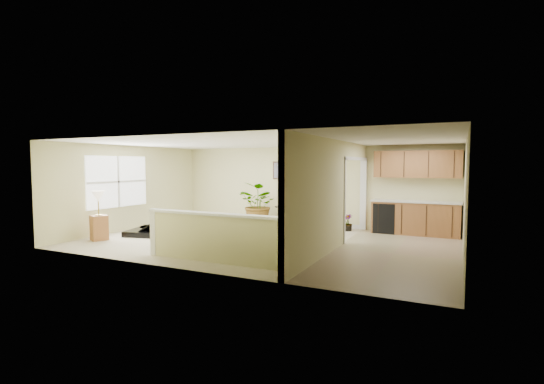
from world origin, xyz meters
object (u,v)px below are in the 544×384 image
at_px(piano_bench, 202,230).
at_px(palm_plant, 259,204).
at_px(piano, 160,213).
at_px(accent_table, 282,214).
at_px(lamp_stand, 99,219).
at_px(small_plant, 348,224).
at_px(loveseat, 305,217).

relative_size(piano_bench, palm_plant, 0.45).
xyz_separation_m(piano, accent_table, (2.59, 2.63, -0.16)).
xyz_separation_m(palm_plant, lamp_stand, (-2.63, -3.89, -0.14)).
height_order(piano_bench, accent_table, accent_table).
distance_m(small_plant, lamp_stand, 6.82).
bearing_deg(piano, lamp_stand, -132.16).
bearing_deg(lamp_stand, accent_table, 50.57).
bearing_deg(small_plant, accent_table, -176.86).
bearing_deg(piano_bench, lamp_stand, -149.68).
distance_m(accent_table, small_plant, 2.08).
bearing_deg(small_plant, lamp_stand, -142.33).
bearing_deg(loveseat, piano, -156.13).
height_order(palm_plant, small_plant, palm_plant).
bearing_deg(piano, loveseat, 27.47).
height_order(accent_table, palm_plant, palm_plant).
height_order(palm_plant, lamp_stand, palm_plant).
height_order(loveseat, small_plant, loveseat).
relative_size(accent_table, small_plant, 1.31).
bearing_deg(lamp_stand, piano, 62.39).
height_order(loveseat, accent_table, loveseat).
xyz_separation_m(accent_table, small_plant, (2.06, 0.11, -0.20)).
relative_size(piano, loveseat, 1.19).
distance_m(piano_bench, lamp_stand, 2.64).
height_order(accent_table, lamp_stand, lamp_stand).
relative_size(small_plant, lamp_stand, 0.38).
distance_m(piano, loveseat, 4.38).
bearing_deg(lamp_stand, piano_bench, 30.32).
bearing_deg(accent_table, lamp_stand, -129.43).
distance_m(accent_table, lamp_stand, 5.25).
relative_size(loveseat, small_plant, 3.38).
relative_size(piano, accent_table, 3.06).
bearing_deg(accent_table, small_plant, 3.14).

